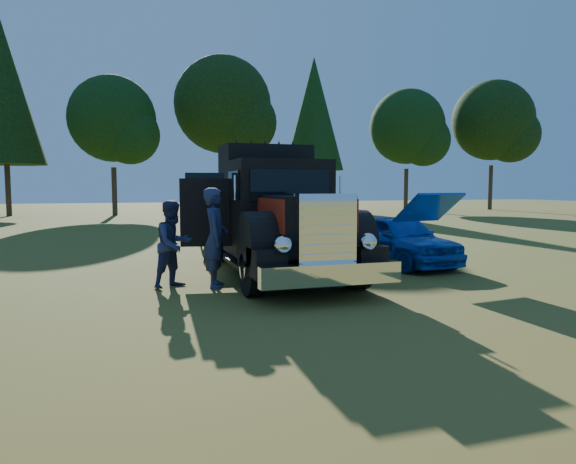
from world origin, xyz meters
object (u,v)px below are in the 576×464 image
at_px(diamond_t_truck, 275,219).
at_px(spectator_far, 174,244).
at_px(hotrod_coupe, 398,239).
at_px(spectator_near, 216,238).

relative_size(diamond_t_truck, spectator_far, 4.08).
bearing_deg(diamond_t_truck, hotrod_coupe, 8.76).
distance_m(diamond_t_truck, spectator_far, 2.51).
relative_size(hotrod_coupe, spectator_near, 2.12).
height_order(spectator_near, spectator_far, spectator_near).
relative_size(spectator_near, spectator_far, 1.14).
xyz_separation_m(diamond_t_truck, hotrod_coupe, (3.47, 0.54, -0.61)).
bearing_deg(hotrod_coupe, diamond_t_truck, -171.24).
distance_m(hotrod_coupe, spectator_far, 5.97).
bearing_deg(spectator_far, hotrod_coupe, -20.21).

